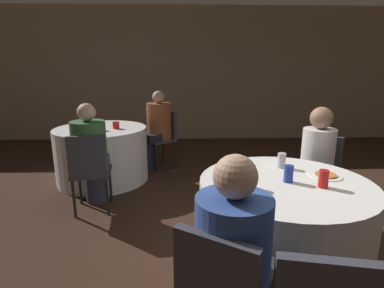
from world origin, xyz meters
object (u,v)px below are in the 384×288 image
person_blue_shirt (237,264)px  person_white_shirt (314,169)px  chair_near_northeast (318,171)px  pizza_plate_near (325,175)px  soda_can_blue (289,174)px  soda_can_silver (282,160)px  table_far (102,154)px  chair_far_south (89,166)px  person_floral_shirt (156,129)px  soda_can_red (323,179)px  table_near (282,228)px  person_green_jacket (91,155)px  bottle_far (88,119)px  chair_far_northeast (164,133)px

person_blue_shirt → person_white_shirt: (1.00, 1.42, -0.01)m
chair_near_northeast → pizza_plate_near: 0.82m
soda_can_blue → soda_can_silver: size_ratio=1.00×
table_far → chair_far_south: chair_far_south is taller
person_floral_shirt → soda_can_silver: size_ratio=9.91×
person_floral_shirt → soda_can_red: (1.36, -2.69, 0.18)m
person_floral_shirt → person_blue_shirt: bearing=155.4°
table_far → soda_can_silver: (1.93, -1.75, 0.44)m
table_near → soda_can_blue: soda_can_blue is taller
person_green_jacket → pizza_plate_near: 2.35m
table_near → chair_near_northeast: chair_near_northeast is taller
table_near → bottle_far: size_ratio=4.72×
chair_near_northeast → bottle_far: 2.91m
soda_can_red → bottle_far: 3.08m
soda_can_red → chair_near_northeast: bearing=66.4°
person_white_shirt → bottle_far: bearing=9.5°
chair_near_northeast → person_blue_shirt: (-1.10, -1.56, 0.07)m
table_near → person_green_jacket: 2.12m
chair_near_northeast → soda_can_blue: size_ratio=7.24×
chair_far_south → soda_can_red: size_ratio=7.24×
bottle_far → table_near: bearing=-45.2°
person_floral_shirt → soda_can_blue: person_floral_shirt is taller
chair_near_northeast → bottle_far: bearing=12.7°
table_near → soda_can_red: (0.21, -0.12, 0.44)m
table_near → person_blue_shirt: (-0.48, -0.73, 0.23)m
chair_near_northeast → soda_can_silver: (-0.56, -0.52, 0.27)m
table_far → chair_near_northeast: size_ratio=1.41×
pizza_plate_near → soda_can_silver: size_ratio=1.95×
person_blue_shirt → person_floral_shirt: size_ratio=0.98×
person_blue_shirt → soda_can_blue: 0.89m
person_white_shirt → pizza_plate_near: bearing=109.5°
chair_near_northeast → chair_far_northeast: same height
chair_far_northeast → soda_can_red: (1.24, -2.78, 0.27)m
person_floral_shirt → chair_far_northeast: bearing=-90.0°
chair_far_south → soda_can_red: (1.94, -1.15, 0.27)m
table_near → chair_far_northeast: size_ratio=1.41×
chair_near_northeast → soda_can_silver: chair_near_northeast is taller
table_far → chair_far_northeast: (0.83, 0.61, 0.16)m
table_near → person_green_jacket: bearing=145.9°
table_far → person_white_shirt: person_white_shirt is taller
table_far → pizza_plate_near: (2.20, -1.96, 0.38)m
soda_can_red → soda_can_blue: bearing=152.3°
soda_can_silver → bottle_far: (-2.07, 1.72, 0.07)m
chair_far_south → soda_can_red: chair_far_south is taller
table_near → pizza_plate_near: (0.33, 0.09, 0.38)m
pizza_plate_near → chair_far_south: bearing=155.5°
chair_near_northeast → person_green_jacket: bearing=28.6°
person_blue_shirt → pizza_plate_near: person_blue_shirt is taller
table_far → soda_can_blue: (1.88, -2.06, 0.44)m
chair_far_northeast → soda_can_blue: bearing=165.2°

